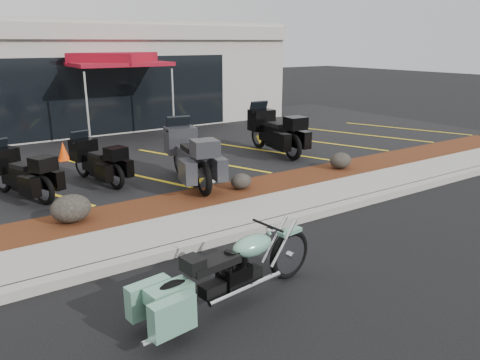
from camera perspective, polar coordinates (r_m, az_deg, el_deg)
ground at (r=7.33m, az=1.22°, el=-10.00°), size 90.00×90.00×0.00m
curb at (r=7.98m, az=-2.50°, el=-7.12°), size 24.00×0.25×0.15m
sidewalk at (r=8.55m, az=-4.95°, el=-5.53°), size 24.00×1.20×0.15m
mulch_bed at (r=9.55m, az=-8.45°, el=-3.22°), size 24.00×1.20×0.16m
upper_lot at (r=14.44m, az=-17.76°, el=2.91°), size 26.00×9.60×0.15m
dealership_building at (r=20.23m, az=-23.42°, el=11.58°), size 18.00×8.16×4.00m
boulder_left at (r=8.89m, az=-19.90°, el=-3.29°), size 0.71×0.59×0.50m
boulder_mid at (r=10.26m, az=0.13°, el=-0.15°), size 0.48×0.40×0.34m
boulder_right at (r=12.19m, az=12.15°, el=2.34°), size 0.58×0.49×0.41m
hero_cruiser at (r=6.69m, az=6.03°, el=-8.17°), size 2.83×1.05×0.97m
touring_black_front at (r=11.18m, az=-27.17°, el=1.54°), size 1.49×2.16×1.17m
touring_black_mid at (r=11.70m, az=-18.75°, el=3.00°), size 1.18×2.07×1.13m
touring_grey at (r=11.38m, az=-7.42°, el=4.17°), size 1.37×2.61×1.44m
touring_black_rear at (r=14.23m, az=2.32°, el=6.75°), size 1.13×2.53×1.43m
traffic_cone at (r=13.68m, az=-20.74°, el=3.32°), size 0.36×0.36×0.51m
popup_canopy at (r=16.33m, az=-15.12°, el=13.87°), size 3.50×3.50×2.79m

